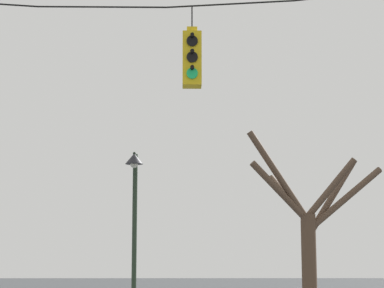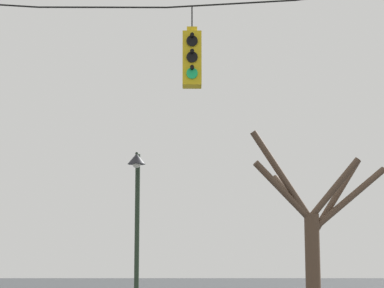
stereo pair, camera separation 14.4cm
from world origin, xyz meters
name	(u,v)px [view 2 (the right image)]	position (x,y,z in m)	size (l,w,h in m)	color
traffic_light_over_intersection	(192,59)	(1.63, -0.48, 5.66)	(0.34, 0.46, 1.50)	yellow
street_lamp	(137,206)	(0.29, 5.02, 3.42)	(0.44, 0.77, 4.75)	#233323
bare_tree	(313,232)	(5.32, 8.91, 2.94)	(4.32, 2.96, 5.95)	brown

